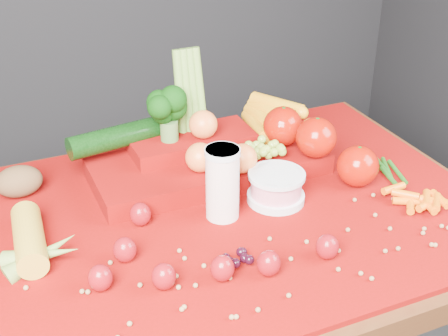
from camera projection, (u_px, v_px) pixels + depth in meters
name	position (u px, v px, depth m)	size (l,w,h in m)	color
table	(228.00, 251.00, 1.34)	(1.10, 0.80, 0.75)	#3B1B0D
red_cloth	(228.00, 212.00, 1.29)	(1.05, 0.75, 0.01)	#730305
milk_glass	(222.00, 181.00, 1.23)	(0.07, 0.07, 0.15)	silver
yogurt_bowl	(276.00, 186.00, 1.30)	(0.12, 0.12, 0.07)	silver
strawberry_scatter	(193.00, 255.00, 1.11)	(0.44, 0.28, 0.05)	maroon
dark_grape_cluster	(235.00, 257.00, 1.12)	(0.06, 0.05, 0.03)	black
soybean_scatter	(273.00, 263.00, 1.12)	(0.84, 0.24, 0.01)	olive
corn_ear	(38.00, 250.00, 1.13)	(0.19, 0.24, 0.06)	gold
potato	(19.00, 181.00, 1.32)	(0.10, 0.07, 0.07)	#4E381F
baby_carrot_pile	(423.00, 198.00, 1.29)	(0.17, 0.17, 0.03)	#E76108
green_bean_pile	(390.00, 171.00, 1.41)	(0.14, 0.12, 0.01)	#1A5914
produce_mound	(225.00, 148.00, 1.40)	(0.62, 0.36, 0.27)	#730305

